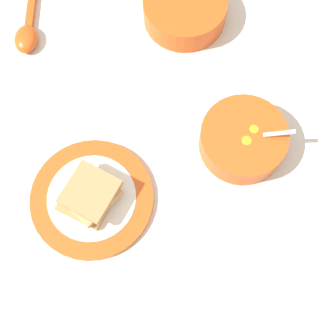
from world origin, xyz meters
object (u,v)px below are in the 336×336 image
object	(u,v)px
toast_plate	(92,198)
soup_spoon	(27,34)
egg_bowl	(243,140)
congee_bowl	(185,8)
toast_sandwich	(89,195)

from	to	relation	value
toast_plate	soup_spoon	xyz separation A→B (m)	(-0.35, -0.09, 0.01)
egg_bowl	congee_bowl	size ratio (longest dim) A/B	0.96
toast_plate	toast_sandwich	bearing A→B (deg)	-19.01
toast_sandwich	soup_spoon	bearing A→B (deg)	-166.53
toast_sandwich	congee_bowl	size ratio (longest dim) A/B	0.75
egg_bowl	toast_sandwich	xyz separation A→B (m)	(0.06, -0.28, 0.01)
egg_bowl	soup_spoon	size ratio (longest dim) A/B	1.08
soup_spoon	congee_bowl	size ratio (longest dim) A/B	0.89
egg_bowl	toast_sandwich	size ratio (longest dim) A/B	1.27
egg_bowl	toast_sandwich	world-z (taller)	egg_bowl
congee_bowl	egg_bowl	bearing A→B (deg)	10.10
egg_bowl	congee_bowl	distance (m)	0.30
egg_bowl	congee_bowl	xyz separation A→B (m)	(-0.29, -0.05, 0.00)
toast_plate	congee_bowl	distance (m)	0.42
toast_plate	congee_bowl	world-z (taller)	congee_bowl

